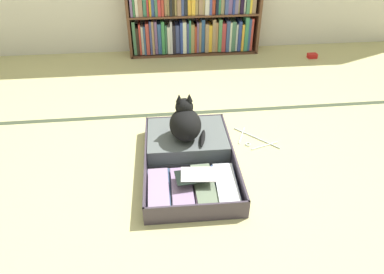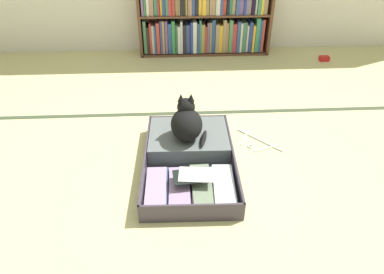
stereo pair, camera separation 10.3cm
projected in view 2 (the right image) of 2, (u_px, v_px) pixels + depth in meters
name	position (u px, v px, depth m)	size (l,w,h in m)	color
ground_plane	(210.00, 187.00, 2.11)	(10.00, 10.00, 0.00)	#CBC283
tatami_border	(200.00, 113.00, 2.85)	(4.80, 0.05, 0.00)	#3B4531
bookshelf	(204.00, 17.00, 3.75)	(1.44, 0.23, 0.87)	brown
open_suitcase	(190.00, 154.00, 2.30)	(0.59, 0.93, 0.13)	#3E3542
black_cat	(187.00, 122.00, 2.28)	(0.25, 0.27, 0.30)	black
clothes_hanger	(256.00, 142.00, 2.50)	(0.29, 0.30, 0.01)	silver
small_red_pouch	(324.00, 58.00, 3.77)	(0.10, 0.07, 0.05)	red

